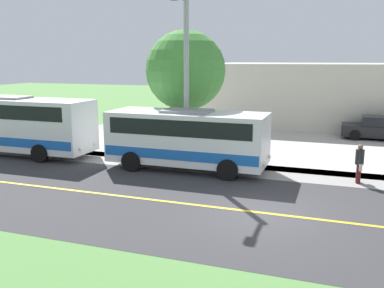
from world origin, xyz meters
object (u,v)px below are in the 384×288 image
(pedestrian_with_bags, at_px, (359,162))
(parked_car_near, at_px, (380,129))
(tree_curbside, at_px, (186,71))
(street_light_pole, at_px, (185,76))
(commercial_building, at_px, (325,94))
(shuttle_bus_front, at_px, (187,136))
(transit_bus_rear, at_px, (4,122))

(pedestrian_with_bags, xyz_separation_m, parked_car_near, (-10.56, 1.58, -0.16))
(pedestrian_with_bags, height_order, tree_curbside, tree_curbside)
(pedestrian_with_bags, relative_size, tree_curbside, 0.25)
(street_light_pole, xyz_separation_m, tree_curbside, (-2.53, -0.92, 0.14))
(street_light_pole, xyz_separation_m, commercial_building, (-16.53, 5.56, -1.92))
(shuttle_bus_front, relative_size, transit_bus_rear, 0.71)
(street_light_pole, height_order, parked_car_near, street_light_pole)
(commercial_building, bearing_deg, parked_car_near, 30.31)
(shuttle_bus_front, height_order, commercial_building, commercial_building)
(transit_bus_rear, height_order, parked_car_near, transit_bus_rear)
(shuttle_bus_front, relative_size, parked_car_near, 1.65)
(shuttle_bus_front, distance_m, transit_bus_rear, 10.34)
(shuttle_bus_front, height_order, street_light_pole, street_light_pole)
(commercial_building, bearing_deg, transit_bus_rear, -42.81)
(street_light_pole, bearing_deg, pedestrian_with_bags, 88.88)
(transit_bus_rear, relative_size, street_light_pole, 1.34)
(shuttle_bus_front, distance_m, pedestrian_with_bags, 7.38)
(transit_bus_rear, xyz_separation_m, parked_car_near, (-10.83, 19.27, -0.99))
(pedestrian_with_bags, distance_m, commercial_building, 16.86)
(commercial_building, bearing_deg, tree_curbside, -24.83)
(parked_car_near, xyz_separation_m, tree_curbside, (7.88, -10.05, 3.68))
(parked_car_near, bearing_deg, commercial_building, -149.69)
(shuttle_bus_front, xyz_separation_m, parked_car_near, (-10.74, 8.94, -0.82))
(parked_car_near, bearing_deg, pedestrian_with_bags, -8.53)
(tree_curbside, xyz_separation_m, commercial_building, (-14.00, 6.48, -2.06))
(street_light_pole, bearing_deg, transit_bus_rear, -87.64)
(tree_curbside, bearing_deg, parked_car_near, 128.10)
(commercial_building, bearing_deg, pedestrian_with_bags, 6.81)
(shuttle_bus_front, distance_m, commercial_building, 17.70)
(parked_car_near, height_order, commercial_building, commercial_building)
(shuttle_bus_front, relative_size, commercial_building, 0.42)
(street_light_pole, bearing_deg, shuttle_bus_front, 31.85)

